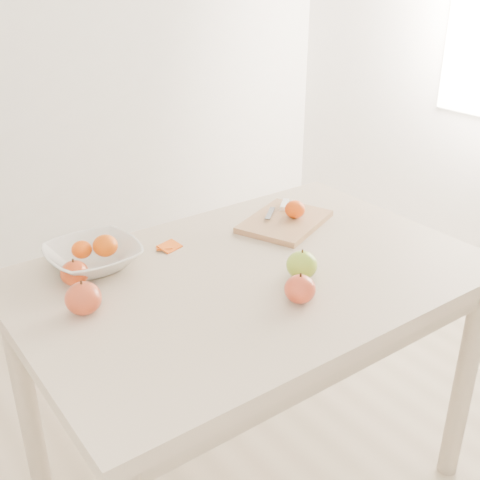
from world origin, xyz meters
TOP-DOWN VIEW (x-y plane):
  - ground at (0.00, 0.00)m, footprint 3.50×3.50m
  - table at (0.00, 0.00)m, footprint 1.20×0.80m
  - cutting_board at (0.26, 0.18)m, footprint 0.33×0.29m
  - board_tangerine at (0.29, 0.17)m, footprint 0.06×0.06m
  - fruit_bowl at (-0.32, 0.26)m, footprint 0.24×0.24m
  - bowl_tangerine_near at (-0.35, 0.27)m, footprint 0.05×0.05m
  - bowl_tangerine_far at (-0.29, 0.25)m, footprint 0.07×0.07m
  - orange_peel_a at (-0.11, 0.24)m, footprint 0.07×0.06m
  - orange_peel_b at (-0.12, 0.25)m, footprint 0.06×0.05m
  - paring_knife at (0.31, 0.25)m, footprint 0.16×0.10m
  - apple_green at (0.08, -0.10)m, footprint 0.08×0.08m
  - apple_red_b at (-0.43, 0.07)m, footprint 0.08×0.08m
  - apple_red_a at (-0.40, 0.20)m, footprint 0.07×0.07m
  - apple_red_c at (0.00, -0.19)m, footprint 0.08×0.08m

SIDE VIEW (x-z plane):
  - ground at x=0.00m, z-range 0.00..0.00m
  - table at x=0.00m, z-range 0.28..1.03m
  - orange_peel_a at x=-0.11m, z-range 0.75..0.76m
  - orange_peel_b at x=-0.12m, z-range 0.75..0.76m
  - cutting_board at x=0.26m, z-range 0.75..0.77m
  - paring_knife at x=0.31m, z-range 0.77..0.78m
  - fruit_bowl at x=-0.32m, z-range 0.75..0.81m
  - apple_red_a at x=-0.40m, z-range 0.75..0.81m
  - apple_red_c at x=0.00m, z-range 0.75..0.82m
  - apple_green at x=0.08m, z-range 0.75..0.82m
  - apple_red_b at x=-0.43m, z-range 0.75..0.83m
  - board_tangerine at x=0.29m, z-range 0.77..0.82m
  - bowl_tangerine_near at x=-0.35m, z-range 0.78..0.83m
  - bowl_tangerine_far at x=-0.29m, z-range 0.78..0.84m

